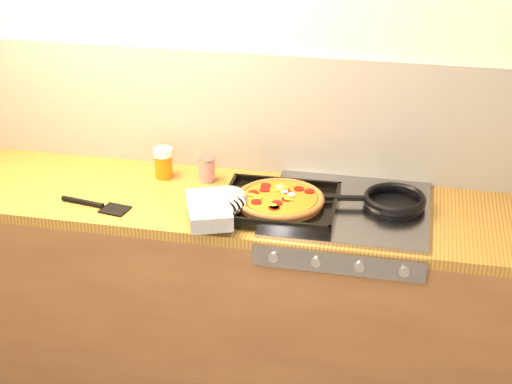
% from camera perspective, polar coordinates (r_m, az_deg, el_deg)
% --- Properties ---
extents(room_shell, '(3.20, 3.20, 3.20)m').
position_cam_1_polar(room_shell, '(3.19, -0.60, 5.78)').
color(room_shell, white).
rests_on(room_shell, ground).
extents(counter_run, '(3.20, 0.62, 0.90)m').
position_cam_1_polar(counter_run, '(3.25, -1.66, -7.63)').
color(counter_run, brown).
rests_on(counter_run, ground).
extents(stovetop, '(0.60, 0.56, 0.02)m').
position_cam_1_polar(stovetop, '(2.96, 6.72, -1.24)').
color(stovetop, gray).
rests_on(stovetop, counter_run).
extents(pizza_on_tray, '(0.56, 0.50, 0.07)m').
position_cam_1_polar(pizza_on_tray, '(2.90, 0.33, -0.74)').
color(pizza_on_tray, black).
rests_on(pizza_on_tray, stovetop).
extents(frying_pan, '(0.41, 0.27, 0.04)m').
position_cam_1_polar(frying_pan, '(2.97, 9.94, -0.64)').
color(frying_pan, black).
rests_on(frying_pan, stovetop).
extents(tomato_can, '(0.08, 0.08, 0.10)m').
position_cam_1_polar(tomato_can, '(3.16, -3.62, 1.63)').
color(tomato_can, '#B00E1D').
rests_on(tomato_can, counter_run).
extents(juice_glass, '(0.09, 0.09, 0.13)m').
position_cam_1_polar(juice_glass, '(3.20, -6.74, 2.14)').
color(juice_glass, '#DB620C').
rests_on(juice_glass, counter_run).
extents(wooden_spoon, '(0.30, 0.05, 0.02)m').
position_cam_1_polar(wooden_spoon, '(3.12, 2.70, 0.53)').
color(wooden_spoon, '#A26C44').
rests_on(wooden_spoon, counter_run).
extents(black_spatula, '(0.29, 0.10, 0.02)m').
position_cam_1_polar(black_spatula, '(3.03, -11.56, -0.93)').
color(black_spatula, black).
rests_on(black_spatula, counter_run).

